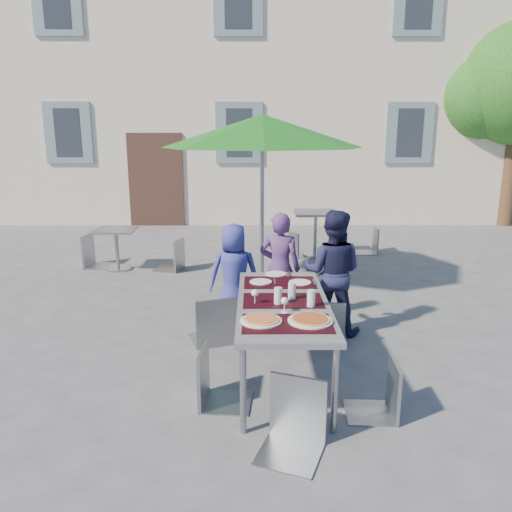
{
  "coord_description": "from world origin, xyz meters",
  "views": [
    {
      "loc": [
        0.32,
        -4.55,
        2.2
      ],
      "look_at": [
        0.35,
        0.55,
        0.94
      ],
      "focal_mm": 35.0,
      "sensor_mm": 36.0,
      "label": 1
    }
  ],
  "objects_px": {
    "cafe_table_0": "(117,243)",
    "pizza_near_right": "(310,320)",
    "chair_0": "(213,291)",
    "bg_chair_l_0": "(93,231)",
    "chair_5": "(295,375)",
    "chair_2": "(325,294)",
    "bg_chair_r_1": "(371,225)",
    "bg_chair_r_0": "(173,236)",
    "chair_1": "(261,281)",
    "child_2": "(332,272)",
    "bg_chair_l_1": "(298,229)",
    "cafe_table_1": "(315,224)",
    "dining_table": "(283,307)",
    "patio_umbrella": "(262,132)",
    "pizza_near_left": "(261,320)",
    "child_1": "(280,268)",
    "chair_3": "(214,343)",
    "child_0": "(234,275)"
  },
  "relations": [
    {
      "from": "cafe_table_0",
      "to": "pizza_near_right",
      "type": "bearing_deg",
      "value": -57.99
    },
    {
      "from": "chair_0",
      "to": "bg_chair_l_0",
      "type": "bearing_deg",
      "value": 125.22
    },
    {
      "from": "pizza_near_right",
      "to": "chair_5",
      "type": "xyz_separation_m",
      "value": [
        -0.16,
        -0.53,
        -0.21
      ]
    },
    {
      "from": "chair_0",
      "to": "chair_5",
      "type": "relative_size",
      "value": 1.05
    },
    {
      "from": "chair_2",
      "to": "bg_chair_r_1",
      "type": "xyz_separation_m",
      "value": [
        1.44,
        4.16,
        -0.02
      ]
    },
    {
      "from": "chair_5",
      "to": "bg_chair_r_0",
      "type": "bearing_deg",
      "value": 108.42
    },
    {
      "from": "pizza_near_right",
      "to": "bg_chair_r_0",
      "type": "bearing_deg",
      "value": 112.38
    },
    {
      "from": "bg_chair_r_0",
      "to": "chair_1",
      "type": "bearing_deg",
      "value": -61.97
    },
    {
      "from": "pizza_near_right",
      "to": "child_2",
      "type": "bearing_deg",
      "value": 75.27
    },
    {
      "from": "child_2",
      "to": "chair_0",
      "type": "distance_m",
      "value": 1.34
    },
    {
      "from": "chair_0",
      "to": "bg_chair_l_1",
      "type": "height_order",
      "value": "chair_0"
    },
    {
      "from": "pizza_near_right",
      "to": "bg_chair_l_1",
      "type": "relative_size",
      "value": 0.41
    },
    {
      "from": "bg_chair_l_0",
      "to": "cafe_table_1",
      "type": "height_order",
      "value": "bg_chair_l_0"
    },
    {
      "from": "dining_table",
      "to": "patio_umbrella",
      "type": "height_order",
      "value": "patio_umbrella"
    },
    {
      "from": "pizza_near_left",
      "to": "bg_chair_l_0",
      "type": "height_order",
      "value": "bg_chair_l_0"
    },
    {
      "from": "child_1",
      "to": "bg_chair_r_0",
      "type": "relative_size",
      "value": 1.36
    },
    {
      "from": "dining_table",
      "to": "bg_chair_l_1",
      "type": "relative_size",
      "value": 2.13
    },
    {
      "from": "chair_3",
      "to": "bg_chair_r_0",
      "type": "distance_m",
      "value": 4.3
    },
    {
      "from": "chair_3",
      "to": "bg_chair_l_1",
      "type": "distance_m",
      "value": 5.24
    },
    {
      "from": "chair_3",
      "to": "bg_chair_l_1",
      "type": "height_order",
      "value": "chair_3"
    },
    {
      "from": "chair_2",
      "to": "chair_1",
      "type": "bearing_deg",
      "value": 150.96
    },
    {
      "from": "bg_chair_r_0",
      "to": "bg_chair_l_1",
      "type": "height_order",
      "value": "bg_chair_r_0"
    },
    {
      "from": "dining_table",
      "to": "child_0",
      "type": "relative_size",
      "value": 1.54
    },
    {
      "from": "pizza_near_right",
      "to": "child_1",
      "type": "relative_size",
      "value": 0.27
    },
    {
      "from": "chair_0",
      "to": "chair_5",
      "type": "bearing_deg",
      "value": -68.85
    },
    {
      "from": "child_2",
      "to": "chair_2",
      "type": "height_order",
      "value": "child_2"
    },
    {
      "from": "chair_3",
      "to": "bg_chair_l_0",
      "type": "height_order",
      "value": "bg_chair_l_0"
    },
    {
      "from": "bg_chair_l_1",
      "to": "bg_chair_r_1",
      "type": "bearing_deg",
      "value": 9.7
    },
    {
      "from": "dining_table",
      "to": "cafe_table_0",
      "type": "xyz_separation_m",
      "value": [
        -2.5,
        3.78,
        -0.25
      ]
    },
    {
      "from": "chair_0",
      "to": "bg_chair_r_0",
      "type": "height_order",
      "value": "chair_0"
    },
    {
      "from": "cafe_table_1",
      "to": "child_2",
      "type": "bearing_deg",
      "value": -94.08
    },
    {
      "from": "chair_0",
      "to": "patio_umbrella",
      "type": "relative_size",
      "value": 0.36
    },
    {
      "from": "patio_umbrella",
      "to": "bg_chair_r_1",
      "type": "distance_m",
      "value": 3.39
    },
    {
      "from": "patio_umbrella",
      "to": "chair_2",
      "type": "bearing_deg",
      "value": -73.09
    },
    {
      "from": "pizza_near_right",
      "to": "cafe_table_0",
      "type": "bearing_deg",
      "value": 122.01
    },
    {
      "from": "cafe_table_0",
      "to": "cafe_table_1",
      "type": "distance_m",
      "value": 3.49
    },
    {
      "from": "pizza_near_left",
      "to": "child_1",
      "type": "bearing_deg",
      "value": 82.52
    },
    {
      "from": "chair_3",
      "to": "cafe_table_0",
      "type": "distance_m",
      "value": 4.63
    },
    {
      "from": "child_0",
      "to": "bg_chair_r_1",
      "type": "relative_size",
      "value": 1.3
    },
    {
      "from": "bg_chair_l_0",
      "to": "child_2",
      "type": "bearing_deg",
      "value": -38.83
    },
    {
      "from": "bg_chair_r_1",
      "to": "cafe_table_1",
      "type": "bearing_deg",
      "value": -167.73
    },
    {
      "from": "bg_chair_r_1",
      "to": "pizza_near_right",
      "type": "bearing_deg",
      "value": -107.89
    },
    {
      "from": "chair_2",
      "to": "bg_chair_r_0",
      "type": "distance_m",
      "value": 3.63
    },
    {
      "from": "pizza_near_right",
      "to": "child_0",
      "type": "bearing_deg",
      "value": 109.57
    },
    {
      "from": "bg_chair_l_0",
      "to": "bg_chair_l_1",
      "type": "distance_m",
      "value": 3.56
    },
    {
      "from": "cafe_table_0",
      "to": "bg_chair_l_0",
      "type": "distance_m",
      "value": 0.51
    },
    {
      "from": "child_1",
      "to": "chair_0",
      "type": "relative_size",
      "value": 1.32
    },
    {
      "from": "pizza_near_left",
      "to": "chair_3",
      "type": "height_order",
      "value": "chair_3"
    },
    {
      "from": "pizza_near_right",
      "to": "child_2",
      "type": "distance_m",
      "value": 1.69
    },
    {
      "from": "chair_3",
      "to": "cafe_table_1",
      "type": "height_order",
      "value": "chair_3"
    }
  ]
}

